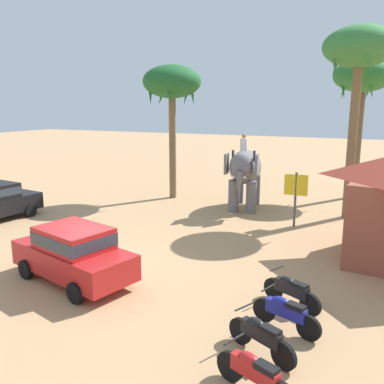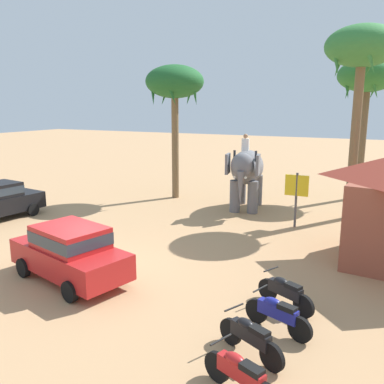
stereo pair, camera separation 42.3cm
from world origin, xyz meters
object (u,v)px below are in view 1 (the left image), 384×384
Objects in this scene: motorcycle_mid_row at (286,312)px; signboard_yellow at (296,189)px; palm_tree_behind_elephant at (363,79)px; motorcycle_fourth_in_row at (291,291)px; palm_tree_near_hut at (172,85)px; palm_tree_left_of_road at (359,53)px; elephant_with_mahout at (245,171)px; motorcycle_second_in_row at (261,336)px; car_sedan_foreground at (74,252)px; motorcycle_nearest_camera at (255,373)px.

signboard_yellow is at bearing 100.08° from motorcycle_mid_row.
motorcycle_fourth_in_row is at bearing -91.98° from palm_tree_behind_elephant.
palm_tree_behind_elephant is 10.48m from palm_tree_near_hut.
signboard_yellow is at bearing -127.39° from palm_tree_left_of_road.
palm_tree_behind_elephant reaches higher than elephant_with_mahout.
palm_tree_behind_elephant is 9.07m from signboard_yellow.
motorcycle_mid_row is 17.20m from palm_tree_behind_elephant.
signboard_yellow is at bearing 97.43° from motorcycle_second_in_row.
motorcycle_second_in_row is 14.32m from palm_tree_left_of_road.
elephant_with_mahout is 8.60m from palm_tree_behind_elephant.
elephant_with_mahout is (1.87, 10.63, 1.06)m from car_sedan_foreground.
car_sedan_foreground reaches higher than motorcycle_nearest_camera.
motorcycle_fourth_in_row is 0.22× the size of palm_tree_behind_elephant.
motorcycle_fourth_in_row is at bearing 95.82° from motorcycle_mid_row.
palm_tree_near_hut reaches higher than elephant_with_mahout.
palm_tree_left_of_road is (0.66, 12.47, 7.01)m from motorcycle_second_in_row.
palm_tree_near_hut is at bearing 122.85° from motorcycle_nearest_camera.
palm_tree_behind_elephant is (0.64, 17.28, 6.14)m from motorcycle_second_in_row.
motorcycle_second_in_row is 1.24m from motorcycle_mid_row.
signboard_yellow is (-1.95, -2.55, -5.79)m from palm_tree_left_of_road.
palm_tree_near_hut is (-8.93, 10.32, 5.84)m from motorcycle_fourth_in_row.
motorcycle_nearest_camera is 1.28m from motorcycle_second_in_row.
elephant_with_mahout is 0.54× the size of palm_tree_near_hut.
car_sedan_foreground is at bearing 158.15° from motorcycle_nearest_camera.
car_sedan_foreground is 2.53× the size of motorcycle_mid_row.
palm_tree_left_of_road reaches higher than motorcycle_mid_row.
palm_tree_behind_elephant reaches higher than motorcycle_fourth_in_row.
motorcycle_fourth_in_row is 0.22× the size of palm_tree_near_hut.
car_sedan_foreground is 2.63× the size of motorcycle_second_in_row.
motorcycle_second_in_row is (-0.24, 1.25, 0.00)m from motorcycle_nearest_camera.
signboard_yellow is at bearing -20.65° from palm_tree_near_hut.
elephant_with_mahout is at bearing 114.81° from motorcycle_fourth_in_row.
palm_tree_behind_elephant is at bearing 87.87° from motorcycle_second_in_row.
elephant_with_mahout is at bearing -10.15° from palm_tree_near_hut.
elephant_with_mahout is 3.60m from signboard_yellow.
palm_tree_behind_elephant is (4.91, 5.35, 4.62)m from elephant_with_mahout.
palm_tree_behind_elephant is (6.78, 15.98, 5.68)m from car_sedan_foreground.
motorcycle_second_in_row is (4.26, -11.93, -1.53)m from elephant_with_mahout.
palm_tree_near_hut is at bearing 178.32° from palm_tree_left_of_road.
elephant_with_mahout reaches higher than car_sedan_foreground.
motorcycle_nearest_camera is at bearing -88.32° from motorcycle_fourth_in_row.
motorcycle_nearest_camera is 0.23× the size of palm_tree_near_hut.
palm_tree_near_hut reaches higher than motorcycle_nearest_camera.
motorcycle_mid_row and motorcycle_fourth_in_row have the same top height.
palm_tree_behind_elephant is 1.04× the size of palm_tree_near_hut.
motorcycle_mid_row is 0.72× the size of signboard_yellow.
signboard_yellow reaches higher than motorcycle_nearest_camera.
motorcycle_nearest_camera and motorcycle_fourth_in_row have the same top height.
palm_tree_behind_elephant is at bearing 47.48° from elephant_with_mahout.
motorcycle_mid_row is at bearing -79.92° from signboard_yellow.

